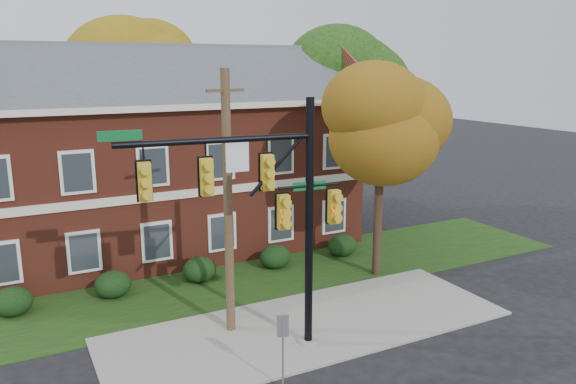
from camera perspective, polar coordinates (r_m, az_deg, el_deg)
name	(u,v)px	position (r m, az deg, el deg)	size (l,w,h in m)	color
ground	(324,339)	(19.10, 3.69, -14.70)	(120.00, 120.00, 0.00)	black
sidewalk	(309,326)	(19.85, 2.16, -13.43)	(14.00, 5.00, 0.08)	gray
grass_strip	(251,278)	(23.96, -3.80, -8.75)	(30.00, 6.00, 0.04)	#193811
apartment_building	(161,147)	(27.55, -12.80, 4.51)	(18.80, 8.80, 9.74)	maroon
hedge_far_left	(12,302)	(22.73, -26.21, -9.96)	(1.40, 1.26, 1.05)	black
hedge_left	(113,284)	(22.97, -17.38, -8.96)	(1.40, 1.26, 1.05)	black
hedge_center	(200,270)	(23.73, -8.98, -7.80)	(1.40, 1.26, 1.05)	black
hedge_right	(275,257)	(24.96, -1.29, -6.59)	(1.40, 1.26, 1.05)	black
hedge_far_right	(342,245)	(26.60, 5.52, -5.41)	(1.40, 1.26, 1.05)	black
tree_near_right	(388,119)	(23.19, 10.14, 7.31)	(4.50, 4.25, 8.58)	black
tree_right_rear	(351,77)	(32.76, 6.39, 11.52)	(6.30, 5.95, 10.62)	black
tree_far_rear	(145,64)	(35.22, -14.30, 12.47)	(6.84, 6.46, 11.52)	black
traffic_signal	(266,201)	(16.48, -2.30, -0.93)	(7.06, 0.92, 7.90)	gray
utility_pole	(228,205)	(18.13, -6.11, -1.28)	(1.35, 0.38, 8.72)	#4A3422
sign_post	(283,340)	(15.75, -0.53, -14.77)	(0.32, 0.16, 2.24)	slate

